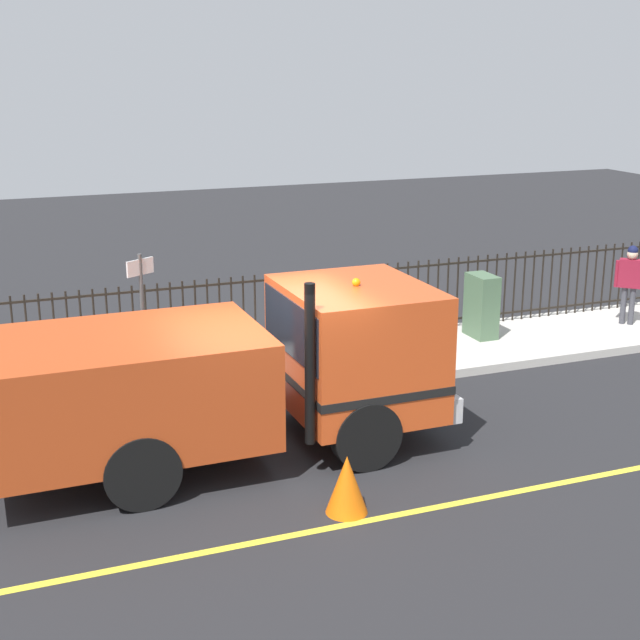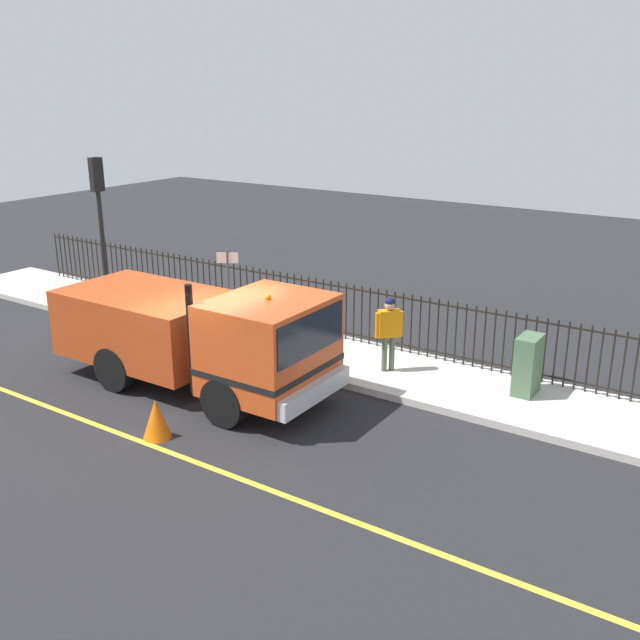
% 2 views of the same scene
% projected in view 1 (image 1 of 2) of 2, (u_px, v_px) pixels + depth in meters
% --- Properties ---
extents(ground_plane, '(53.82, 53.82, 0.00)m').
position_uv_depth(ground_plane, '(272.00, 459.00, 12.44)').
color(ground_plane, '#232326').
rests_on(ground_plane, ground).
extents(sidewalk_slab, '(2.53, 24.46, 0.16)m').
position_uv_depth(sidewalk_slab, '(212.00, 379.00, 15.31)').
color(sidewalk_slab, beige).
rests_on(sidewalk_slab, ground).
extents(lane_marking, '(0.12, 22.02, 0.01)m').
position_uv_depth(lane_marking, '(327.00, 528.00, 10.58)').
color(lane_marking, yellow).
rests_on(lane_marking, ground).
extents(work_truck, '(2.38, 6.30, 2.64)m').
position_uv_depth(work_truck, '(245.00, 367.00, 12.25)').
color(work_truck, '#D84C1E').
rests_on(work_truck, ground).
extents(worker_standing, '(0.49, 0.48, 1.68)m').
position_uv_depth(worker_standing, '(352.00, 306.00, 15.72)').
color(worker_standing, orange).
rests_on(worker_standing, sidewalk_slab).
extents(pedestrian_distant, '(0.47, 0.47, 1.62)m').
position_uv_depth(pedestrian_distant, '(630.00, 276.00, 18.00)').
color(pedestrian_distant, maroon).
rests_on(pedestrian_distant, sidewalk_slab).
extents(iron_fence, '(0.04, 20.83, 1.43)m').
position_uv_depth(iron_fence, '(196.00, 318.00, 16.03)').
color(iron_fence, black).
rests_on(iron_fence, sidewalk_slab).
extents(utility_cabinet, '(0.69, 0.41, 1.22)m').
position_uv_depth(utility_cabinet, '(481.00, 306.00, 17.28)').
color(utility_cabinet, '#4C6B4C').
rests_on(utility_cabinet, sidewalk_slab).
extents(traffic_cone, '(0.52, 0.52, 0.74)m').
position_uv_depth(traffic_cone, '(347.00, 484.00, 10.87)').
color(traffic_cone, orange).
rests_on(traffic_cone, ground).
extents(street_sign, '(0.28, 0.45, 2.40)m').
position_uv_depth(street_sign, '(143.00, 313.00, 13.54)').
color(street_sign, '#4C4C4C').
rests_on(street_sign, sidewalk_slab).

